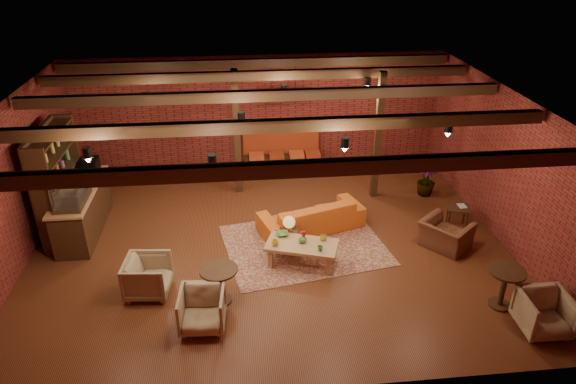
{
  "coord_description": "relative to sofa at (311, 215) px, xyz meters",
  "views": [
    {
      "loc": [
        -0.59,
        -9.37,
        6.13
      ],
      "look_at": [
        0.42,
        0.2,
        1.15
      ],
      "focal_mm": 32.0,
      "sensor_mm": 36.0,
      "label": 1
    }
  ],
  "objects": [
    {
      "name": "wall_front",
      "position": [
        -0.98,
        -4.55,
        1.26
      ],
      "size": [
        10.0,
        0.02,
        3.2
      ],
      "primitive_type": "cube",
      "color": "maroon",
      "rests_on": "ground"
    },
    {
      "name": "side_table_book",
      "position": [
        3.31,
        -0.26,
        0.14
      ],
      "size": [
        0.59,
        0.59,
        0.55
      ],
      "rotation": [
        0.0,
        0.0,
        -0.3
      ],
      "color": "black",
      "rests_on": "floor"
    },
    {
      "name": "ceiling_spotlights",
      "position": [
        -0.98,
        -0.55,
        2.52
      ],
      "size": [
        6.4,
        4.4,
        0.28
      ],
      "primitive_type": null,
      "color": "black",
      "rests_on": "ceiling"
    },
    {
      "name": "post_left",
      "position": [
        -1.58,
        2.05,
        1.26
      ],
      "size": [
        0.16,
        0.16,
        3.2
      ],
      "primitive_type": "cube",
      "color": "black",
      "rests_on": "ground"
    },
    {
      "name": "round_table_left",
      "position": [
        -2.02,
        -2.36,
        0.14
      ],
      "size": [
        0.69,
        0.69,
        0.72
      ],
      "color": "black",
      "rests_on": "floor"
    },
    {
      "name": "floor",
      "position": [
        -0.98,
        -0.55,
        -0.34
      ],
      "size": [
        10.0,
        10.0,
        0.0
      ],
      "primitive_type": "plane",
      "color": "#3E1D0F",
      "rests_on": "ground"
    },
    {
      "name": "armchair_far",
      "position": [
        3.42,
        -3.69,
        0.06
      ],
      "size": [
        0.8,
        0.76,
        0.8
      ],
      "primitive_type": "imported",
      "rotation": [
        0.0,
        0.0,
        -0.04
      ],
      "color": "beige",
      "rests_on": "floor"
    },
    {
      "name": "wall_right",
      "position": [
        4.02,
        -0.55,
        1.26
      ],
      "size": [
        0.02,
        8.0,
        3.2
      ],
      "primitive_type": "cube",
      "color": "maroon",
      "rests_on": "ground"
    },
    {
      "name": "post_right",
      "position": [
        1.82,
        1.45,
        1.26
      ],
      "size": [
        0.16,
        0.16,
        3.2
      ],
      "primitive_type": "cube",
      "color": "black",
      "rests_on": "ground"
    },
    {
      "name": "armchair_a",
      "position": [
        -3.35,
        -1.97,
        0.06
      ],
      "size": [
        0.81,
        0.86,
        0.81
      ],
      "primitive_type": "imported",
      "rotation": [
        0.0,
        0.0,
        1.47
      ],
      "color": "beige",
      "rests_on": "floor"
    },
    {
      "name": "plant_counter",
      "position": [
        -4.98,
        0.65,
        0.88
      ],
      "size": [
        0.35,
        0.39,
        0.3
      ],
      "primitive_type": "imported",
      "color": "#337F33",
      "rests_on": "service_counter"
    },
    {
      "name": "plant_tall",
      "position": [
        3.15,
        1.35,
        0.9
      ],
      "size": [
        1.41,
        1.41,
        2.48
      ],
      "primitive_type": "imported",
      "rotation": [
        0.0,
        0.0,
        0.01
      ],
      "color": "#4C7F4C",
      "rests_on": "floor"
    },
    {
      "name": "service_counter",
      "position": [
        -5.08,
        0.45,
        0.46
      ],
      "size": [
        0.8,
        2.5,
        1.6
      ],
      "primitive_type": null,
      "color": "black",
      "rests_on": "ground"
    },
    {
      "name": "sofa",
      "position": [
        0.0,
        0.0,
        0.0
      ],
      "size": [
        2.53,
        1.6,
        0.69
      ],
      "primitive_type": "imported",
      "rotation": [
        0.0,
        0.0,
        3.45
      ],
      "color": "#C85C1B",
      "rests_on": "floor"
    },
    {
      "name": "coffee_table",
      "position": [
        -0.4,
        -1.34,
        0.09
      ],
      "size": [
        1.57,
        1.12,
        0.74
      ],
      "rotation": [
        0.0,
        0.0,
        -0.33
      ],
      "color": "#A76E4E",
      "rests_on": "floor"
    },
    {
      "name": "round_table_right",
      "position": [
        3.03,
        -3.01,
        0.18
      ],
      "size": [
        0.67,
        0.67,
        0.78
      ],
      "color": "black",
      "rests_on": "floor"
    },
    {
      "name": "side_table_lamp",
      "position": [
        -0.59,
        -0.82,
        0.28
      ],
      "size": [
        0.44,
        0.44,
        0.82
      ],
      "rotation": [
        0.0,
        0.0,
        -0.15
      ],
      "color": "black",
      "rests_on": "floor"
    },
    {
      "name": "wall_back",
      "position": [
        -0.98,
        3.45,
        1.26
      ],
      "size": [
        10.0,
        0.02,
        3.2
      ],
      "primitive_type": "cube",
      "color": "maroon",
      "rests_on": "ground"
    },
    {
      "name": "service_sign",
      "position": [
        -0.38,
        2.55,
        2.01
      ],
      "size": [
        0.86,
        0.06,
        0.3
      ],
      "primitive_type": "cube",
      "color": "#E65417",
      "rests_on": "ceiling"
    },
    {
      "name": "armchair_right",
      "position": [
        2.74,
        -1.05,
        0.07
      ],
      "size": [
        1.09,
        1.13,
        0.84
      ],
      "primitive_type": "imported",
      "rotation": [
        0.0,
        0.0,
        2.26
      ],
      "color": "brown",
      "rests_on": "floor"
    },
    {
      "name": "rug",
      "position": [
        -0.24,
        -0.67,
        -0.34
      ],
      "size": [
        3.71,
        3.08,
        0.01
      ],
      "primitive_type": "cube",
      "rotation": [
        0.0,
        0.0,
        0.18
      ],
      "color": "maroon",
      "rests_on": "floor"
    },
    {
      "name": "armchair_b",
      "position": [
        -2.3,
        -2.99,
        0.05
      ],
      "size": [
        0.8,
        0.76,
        0.78
      ],
      "primitive_type": "imported",
      "rotation": [
        0.0,
        0.0,
        -0.07
      ],
      "color": "beige",
      "rests_on": "floor"
    },
    {
      "name": "ceiling",
      "position": [
        -0.98,
        -0.55,
        2.86
      ],
      "size": [
        10.0,
        8.0,
        0.02
      ],
      "primitive_type": "cube",
      "color": "black",
      "rests_on": "wall_back"
    },
    {
      "name": "ceiling_pipe",
      "position": [
        -0.98,
        1.05,
        2.51
      ],
      "size": [
        9.6,
        0.12,
        0.12
      ],
      "primitive_type": "cylinder",
      "rotation": [
        0.0,
        1.57,
        0.0
      ],
      "color": "black",
      "rests_on": "ceiling"
    },
    {
      "name": "wall_left",
      "position": [
        -5.98,
        -0.55,
        1.26
      ],
      "size": [
        0.02,
        8.0,
        3.2
      ],
      "primitive_type": "cube",
      "color": "maroon",
      "rests_on": "ground"
    },
    {
      "name": "ceiling_beams",
      "position": [
        -0.98,
        -0.55,
        2.74
      ],
      "size": [
        9.8,
        6.4,
        0.22
      ],
      "primitive_type": null,
      "color": "black",
      "rests_on": "ceiling"
    },
    {
      "name": "shelving_hutch",
      "position": [
        -5.48,
        0.55,
        0.86
      ],
      "size": [
        0.52,
        2.0,
        2.4
      ],
      "primitive_type": null,
      "color": "black",
      "rests_on": "ground"
    },
    {
      "name": "banquette",
      "position": [
        -0.38,
        3.0,
        0.16
      ],
      "size": [
        2.1,
        0.7,
        1.0
      ],
      "primitive_type": null,
      "color": "#963319",
      "rests_on": "ground"
    }
  ]
}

